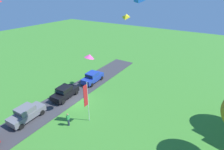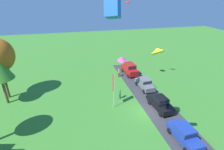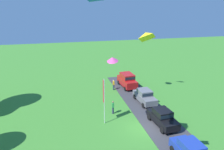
{
  "view_description": "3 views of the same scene",
  "coord_description": "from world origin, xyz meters",
  "px_view_note": "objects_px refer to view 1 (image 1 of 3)",
  "views": [
    {
      "loc": [
        15.09,
        15.6,
        14.56
      ],
      "look_at": [
        -0.21,
        5.82,
        5.78
      ],
      "focal_mm": 28.0,
      "sensor_mm": 36.0,
      "label": 1
    },
    {
      "loc": [
        -18.21,
        9.44,
        14.95
      ],
      "look_at": [
        2.01,
        4.32,
        5.27
      ],
      "focal_mm": 28.0,
      "sensor_mm": 36.0,
      "label": 2
    },
    {
      "loc": [
        -19.62,
        8.56,
        13.12
      ],
      "look_at": [
        2.54,
        3.02,
        5.67
      ],
      "focal_mm": 35.0,
      "sensor_mm": 36.0,
      "label": 3
    }
  ],
  "objects_px": {
    "car_sedan_by_flagpole": "(93,77)",
    "flag_banner": "(86,98)",
    "car_sedan_near_entrance": "(26,113)",
    "kite_delta_mid_center": "(90,56)",
    "kite_diamond_high_right": "(126,16)",
    "car_sedan_mid_row": "(65,92)",
    "person_beside_suv": "(68,119)"
  },
  "relations": [
    {
      "from": "person_beside_suv",
      "to": "car_sedan_by_flagpole",
      "type": "bearing_deg",
      "value": -156.72
    },
    {
      "from": "car_sedan_by_flagpole",
      "to": "person_beside_suv",
      "type": "height_order",
      "value": "car_sedan_by_flagpole"
    },
    {
      "from": "car_sedan_mid_row",
      "to": "flag_banner",
      "type": "xyz_separation_m",
      "value": [
        2.25,
        6.23,
        2.39
      ]
    },
    {
      "from": "flag_banner",
      "to": "kite_delta_mid_center",
      "type": "xyz_separation_m",
      "value": [
        -1.65,
        -0.57,
        4.49
      ]
    },
    {
      "from": "kite_delta_mid_center",
      "to": "kite_diamond_high_right",
      "type": "bearing_deg",
      "value": 179.8
    },
    {
      "from": "car_sedan_mid_row",
      "to": "kite_delta_mid_center",
      "type": "relative_size",
      "value": 3.99
    },
    {
      "from": "person_beside_suv",
      "to": "kite_delta_mid_center",
      "type": "bearing_deg",
      "value": 164.8
    },
    {
      "from": "car_sedan_near_entrance",
      "to": "kite_diamond_high_right",
      "type": "bearing_deg",
      "value": 156.22
    },
    {
      "from": "car_sedan_by_flagpole",
      "to": "flag_banner",
      "type": "xyz_separation_m",
      "value": [
        8.38,
        5.88,
        2.39
      ]
    },
    {
      "from": "car_sedan_by_flagpole",
      "to": "car_sedan_mid_row",
      "type": "bearing_deg",
      "value": -3.29
    },
    {
      "from": "car_sedan_by_flagpole",
      "to": "flag_banner",
      "type": "distance_m",
      "value": 10.51
    },
    {
      "from": "flag_banner",
      "to": "kite_delta_mid_center",
      "type": "distance_m",
      "value": 4.82
    },
    {
      "from": "car_sedan_by_flagpole",
      "to": "car_sedan_near_entrance",
      "type": "height_order",
      "value": "same"
    },
    {
      "from": "car_sedan_by_flagpole",
      "to": "car_sedan_near_entrance",
      "type": "xyz_separation_m",
      "value": [
        12.2,
        -0.68,
        0.0
      ]
    },
    {
      "from": "car_sedan_by_flagpole",
      "to": "flag_banner",
      "type": "relative_size",
      "value": 0.82
    },
    {
      "from": "person_beside_suv",
      "to": "flag_banner",
      "type": "distance_m",
      "value": 3.46
    },
    {
      "from": "car_sedan_mid_row",
      "to": "flag_banner",
      "type": "height_order",
      "value": "flag_banner"
    },
    {
      "from": "person_beside_suv",
      "to": "kite_delta_mid_center",
      "type": "height_order",
      "value": "kite_delta_mid_center"
    },
    {
      "from": "kite_diamond_high_right",
      "to": "car_sedan_mid_row",
      "type": "bearing_deg",
      "value": -36.84
    },
    {
      "from": "car_sedan_by_flagpole",
      "to": "person_beside_suv",
      "type": "distance_m",
      "value": 11.07
    },
    {
      "from": "flag_banner",
      "to": "person_beside_suv",
      "type": "bearing_deg",
      "value": -40.09
    },
    {
      "from": "car_sedan_near_entrance",
      "to": "person_beside_suv",
      "type": "height_order",
      "value": "car_sedan_near_entrance"
    },
    {
      "from": "kite_diamond_high_right",
      "to": "person_beside_suv",
      "type": "bearing_deg",
      "value": -4.73
    },
    {
      "from": "car_sedan_by_flagpole",
      "to": "kite_diamond_high_right",
      "type": "bearing_deg",
      "value": 105.3
    },
    {
      "from": "kite_delta_mid_center",
      "to": "kite_diamond_high_right",
      "type": "distance_m",
      "value": 8.88
    },
    {
      "from": "car_sedan_mid_row",
      "to": "car_sedan_by_flagpole",
      "type": "bearing_deg",
      "value": 176.71
    },
    {
      "from": "car_sedan_mid_row",
      "to": "person_beside_suv",
      "type": "bearing_deg",
      "value": 49.53
    },
    {
      "from": "car_sedan_by_flagpole",
      "to": "car_sedan_mid_row",
      "type": "height_order",
      "value": "same"
    },
    {
      "from": "car_sedan_mid_row",
      "to": "kite_diamond_high_right",
      "type": "relative_size",
      "value": 5.08
    },
    {
      "from": "car_sedan_by_flagpole",
      "to": "car_sedan_near_entrance",
      "type": "distance_m",
      "value": 12.22
    },
    {
      "from": "flag_banner",
      "to": "kite_delta_mid_center",
      "type": "relative_size",
      "value": 4.79
    },
    {
      "from": "person_beside_suv",
      "to": "kite_diamond_high_right",
      "type": "relative_size",
      "value": 1.92
    }
  ]
}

